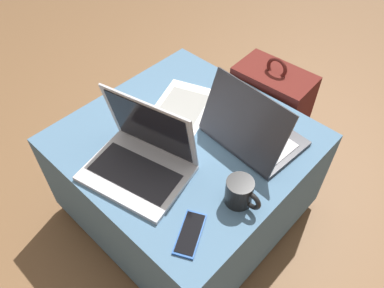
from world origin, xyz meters
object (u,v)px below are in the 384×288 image
at_px(cell_phone, 190,234).
at_px(coffee_mug, 240,192).
at_px(laptop_far, 251,131).
at_px(paper_sheet, 182,107).
at_px(backpack, 269,115).
at_px(laptop_near, 141,157).

distance_m(cell_phone, coffee_mug, 0.20).
bearing_deg(laptop_far, paper_sheet, 11.30).
distance_m(laptop_far, cell_phone, 0.44).
bearing_deg(cell_phone, backpack, 80.56).
bearing_deg(backpack, cell_phone, 104.43).
bearing_deg(backpack, paper_sheet, 66.39).
bearing_deg(laptop_far, laptop_near, 66.00).
xyz_separation_m(cell_phone, paper_sheet, (-0.41, 0.39, -0.00)).
relative_size(laptop_near, cell_phone, 2.34).
xyz_separation_m(laptop_near, paper_sheet, (-0.12, 0.31, -0.05)).
distance_m(laptop_near, cell_phone, 0.31).
relative_size(laptop_near, laptop_far, 1.10).
bearing_deg(cell_phone, laptop_near, 139.31).
height_order(cell_phone, paper_sheet, cell_phone).
bearing_deg(laptop_near, coffee_mug, 7.14).
bearing_deg(laptop_near, paper_sheet, 97.61).
height_order(paper_sheet, coffee_mug, coffee_mug).
xyz_separation_m(laptop_far, cell_phone, (0.11, -0.42, -0.05)).
bearing_deg(laptop_near, cell_phone, -26.81).
relative_size(laptop_far, coffee_mug, 2.79).
relative_size(cell_phone, paper_sheet, 0.47).
relative_size(cell_phone, backpack, 0.29).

